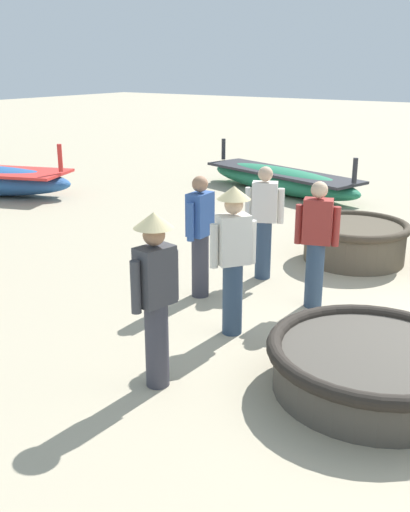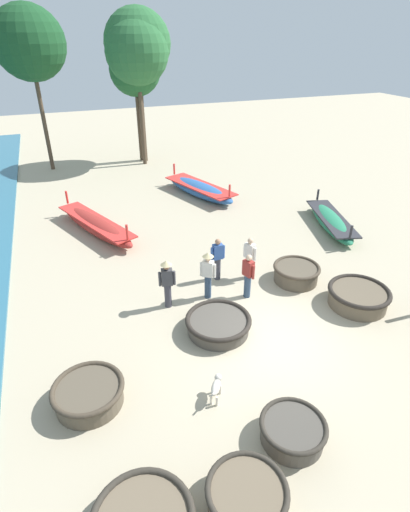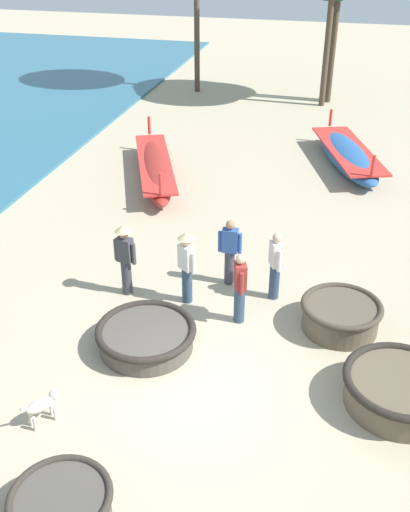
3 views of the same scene
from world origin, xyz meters
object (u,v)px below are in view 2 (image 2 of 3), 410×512
tree_right_mid (137,52)px  long_boat_green_hull (331,221)px  coracle_nearest (296,273)px  tree_rightmost (135,70)px  fisherman_hauling (167,281)px  fisherman_standing_left (249,257)px  dog (216,386)px  tree_tall_back (137,44)px  tree_left_mid (29,43)px  coracle_far_left (89,394)px  coracle_front_left (218,324)px  coracle_front_right (358,296)px  coracle_center (247,496)px  long_boat_ochre_hull (96,225)px  fisherman_with_hat (248,275)px  long_boat_white_hull (200,189)px  fisherman_by_coracle (208,272)px  coracle_tilted (293,431)px  fisherman_crouching (218,258)px

tree_right_mid → long_boat_green_hull: bearing=-66.9°
coracle_nearest → tree_rightmost: (-1.56, 16.70, 5.24)m
fisherman_hauling → tree_right_mid: (3.02, 15.59, 5.60)m
fisherman_standing_left → tree_right_mid: (-0.11, 15.00, 5.72)m
dog → tree_tall_back: bearing=80.9°
tree_left_mid → tree_tall_back: tree_left_mid is taller
coracle_far_left → coracle_front_left: bearing=18.7°
coracle_front_right → coracle_front_left: bearing=174.7°
coracle_center → fisherman_standing_left: fisherman_standing_left is taller
long_boat_ochre_hull → fisherman_with_hat: size_ratio=3.43×
coracle_far_left → tree_left_mid: (0.10, 19.54, 6.74)m
coracle_far_left → fisherman_hauling: 4.16m
long_boat_white_hull → tree_tall_back: 10.02m
long_boat_green_hull → fisherman_hauling: bearing=-160.4°
coracle_center → coracle_front_left: coracle_center is taller
coracle_center → tree_rightmost: 23.79m
long_boat_green_hull → long_boat_ochre_hull: bearing=161.7°
coracle_front_right → long_boat_green_hull: size_ratio=0.43×
coracle_center → long_boat_white_hull: 15.98m
long_boat_ochre_hull → fisherman_hauling: (1.39, -6.24, 0.61)m
long_boat_white_hull → tree_left_mid: (-7.08, 7.74, 6.69)m
coracle_far_left → long_boat_white_hull: 13.81m
long_boat_white_hull → coracle_front_right: bearing=-83.3°
long_boat_ochre_hull → fisherman_by_coracle: 6.84m
coracle_front_right → tree_left_mid: tree_left_mid is taller
coracle_front_left → tree_left_mid: 19.81m
long_boat_ochre_hull → coracle_nearest: bearing=-47.1°
tree_tall_back → tree_rightmost: bearing=127.7°
tree_right_mid → tree_left_mid: bearing=170.5°
dog → long_boat_white_hull: bearing=71.2°
coracle_far_left → tree_right_mid: bearing=72.6°
coracle_far_left → fisherman_with_hat: bearing=25.5°
coracle_center → coracle_nearest: bearing=51.3°
tree_right_mid → tree_rightmost: bearing=90.0°
coracle_front_right → dog: (-5.63, -1.80, 0.04)m
coracle_tilted → coracle_front_left: 3.86m
tree_rightmost → coracle_center: bearing=-98.5°
coracle_tilted → tree_rightmost: size_ratio=0.20×
tree_right_mid → tree_left_mid: size_ratio=0.93×
long_boat_white_hull → fisherman_hauling: bearing=-116.3°
long_boat_ochre_hull → dog: 10.26m
coracle_front_left → fisherman_crouching: (1.07, 2.63, 0.57)m
coracle_front_left → tree_left_mid: (-3.72, 18.24, 6.78)m
fisherman_standing_left → fisherman_crouching: (-1.06, 0.34, 0.00)m
tree_rightmost → tree_tall_back: (0.22, -0.28, 1.42)m
tree_right_mid → coracle_nearest: bearing=-84.4°
fisherman_crouching → fisherman_by_coracle: fisherman_by_coracle is taller
fisherman_crouching → tree_rightmost: size_ratio=0.22×
coracle_tilted → tree_left_mid: 23.42m
long_boat_white_hull → tree_rightmost: 9.40m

